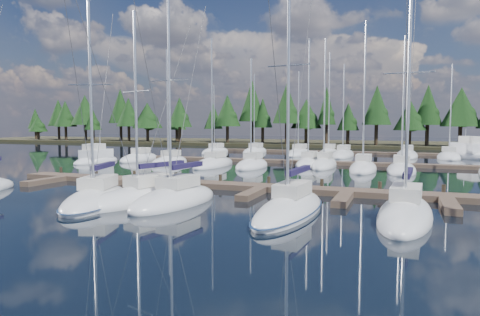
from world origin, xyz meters
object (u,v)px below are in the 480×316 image
at_px(front_sailboat_3, 175,199).
at_px(motor_yacht_left, 96,159).
at_px(front_sailboat_1, 96,200).
at_px(motor_yacht_right, 469,154).
at_px(front_sailboat_2, 144,198).
at_px(front_sailboat_4, 290,209).
at_px(main_dock, 262,189).
at_px(front_sailboat_5, 405,214).

relative_size(front_sailboat_3, motor_yacht_left, 1.71).
bearing_deg(motor_yacht_left, front_sailboat_3, -42.54).
bearing_deg(motor_yacht_left, front_sailboat_1, -50.74).
bearing_deg(front_sailboat_3, motor_yacht_left, 137.46).
height_order(motor_yacht_left, motor_yacht_right, motor_yacht_right).
distance_m(front_sailboat_2, front_sailboat_4, 9.47).
xyz_separation_m(front_sailboat_1, motor_yacht_right, (26.32, 48.51, 0.28)).
height_order(front_sailboat_2, motor_yacht_right, front_sailboat_2).
relative_size(main_dock, front_sailboat_2, 3.55).
distance_m(front_sailboat_3, motor_yacht_right, 51.56).
bearing_deg(motor_yacht_left, main_dock, -29.09).
distance_m(front_sailboat_4, motor_yacht_right, 49.36).
height_order(front_sailboat_1, front_sailboat_2, front_sailboat_1).
relative_size(main_dock, front_sailboat_5, 3.29).
relative_size(front_sailboat_2, front_sailboat_4, 0.87).
relative_size(front_sailboat_4, front_sailboat_5, 1.07).
bearing_deg(motor_yacht_right, motor_yacht_left, -151.04).
xyz_separation_m(front_sailboat_4, front_sailboat_5, (5.78, 0.89, -0.00)).
bearing_deg(front_sailboat_2, motor_yacht_right, 62.60).
height_order(main_dock, front_sailboat_2, front_sailboat_2).
xyz_separation_m(front_sailboat_2, front_sailboat_4, (9.46, -0.44, 0.01)).
distance_m(main_dock, motor_yacht_right, 44.18).
xyz_separation_m(front_sailboat_3, front_sailboat_4, (7.31, -0.50, 0.00)).
bearing_deg(motor_yacht_left, motor_yacht_right, 28.96).
relative_size(front_sailboat_1, motor_yacht_left, 1.65).
xyz_separation_m(front_sailboat_1, motor_yacht_left, (-19.11, 23.37, 0.16)).
relative_size(front_sailboat_2, motor_yacht_right, 1.15).
bearing_deg(front_sailboat_5, motor_yacht_left, 149.98).
bearing_deg(main_dock, motor_yacht_left, 150.91).
xyz_separation_m(main_dock, front_sailboat_5, (9.59, -6.12, 0.08)).
bearing_deg(motor_yacht_left, front_sailboat_4, -35.59).
distance_m(front_sailboat_2, front_sailboat_3, 2.16).
relative_size(front_sailboat_3, front_sailboat_4, 0.94).
xyz_separation_m(front_sailboat_3, motor_yacht_right, (22.03, 46.61, 0.27)).
height_order(front_sailboat_5, motor_yacht_right, front_sailboat_5).
height_order(front_sailboat_1, front_sailboat_3, front_sailboat_3).
distance_m(front_sailboat_5, motor_yacht_left, 42.14).
bearing_deg(front_sailboat_3, front_sailboat_1, -156.12).
xyz_separation_m(front_sailboat_1, front_sailboat_2, (2.14, 1.84, 0.00)).
bearing_deg(front_sailboat_4, motor_yacht_left, 144.41).
bearing_deg(motor_yacht_right, main_dock, -114.81).
bearing_deg(front_sailboat_1, front_sailboat_4, 6.88).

